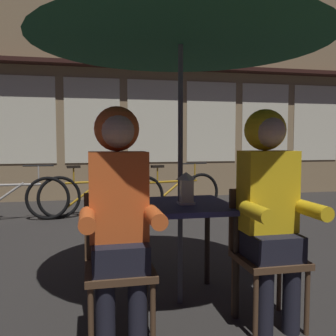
# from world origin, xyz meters

# --- Properties ---
(ground_plane) EXTENTS (60.00, 60.00, 0.00)m
(ground_plane) POSITION_xyz_m (0.00, 0.00, 0.00)
(ground_plane) COLOR #2D2B28
(cafe_table) EXTENTS (0.72, 0.72, 0.74)m
(cafe_table) POSITION_xyz_m (0.00, 0.00, 0.64)
(cafe_table) COLOR navy
(cafe_table) RESTS_ON ground_plane
(patio_umbrella) EXTENTS (2.10, 2.10, 2.31)m
(patio_umbrella) POSITION_xyz_m (0.00, 0.00, 2.06)
(patio_umbrella) COLOR #4C4C51
(patio_umbrella) RESTS_ON ground_plane
(lantern) EXTENTS (0.11, 0.11, 0.23)m
(lantern) POSITION_xyz_m (0.03, -0.03, 0.86)
(lantern) COLOR white
(lantern) RESTS_ON cafe_table
(chair_left) EXTENTS (0.40, 0.40, 0.87)m
(chair_left) POSITION_xyz_m (-0.48, -0.37, 0.49)
(chair_left) COLOR #513823
(chair_left) RESTS_ON ground_plane
(chair_right) EXTENTS (0.40, 0.40, 0.87)m
(chair_right) POSITION_xyz_m (0.48, -0.37, 0.49)
(chair_right) COLOR #513823
(chair_right) RESTS_ON ground_plane
(person_left_hooded) EXTENTS (0.45, 0.56, 1.40)m
(person_left_hooded) POSITION_xyz_m (-0.48, -0.43, 0.85)
(person_left_hooded) COLOR black
(person_left_hooded) RESTS_ON ground_plane
(person_right_hooded) EXTENTS (0.45, 0.56, 1.40)m
(person_right_hooded) POSITION_xyz_m (0.48, -0.43, 0.85)
(person_right_hooded) COLOR black
(person_right_hooded) RESTS_ON ground_plane
(shopfront_building) EXTENTS (10.00, 0.93, 6.20)m
(shopfront_building) POSITION_xyz_m (0.71, 5.39, 3.09)
(shopfront_building) COLOR #937A56
(shopfront_building) RESTS_ON ground_plane
(bicycle_second) EXTENTS (1.68, 0.09, 0.84)m
(bicycle_second) POSITION_xyz_m (-1.76, 3.24, 0.35)
(bicycle_second) COLOR black
(bicycle_second) RESTS_ON ground_plane
(bicycle_third) EXTENTS (1.66, 0.38, 0.84)m
(bicycle_third) POSITION_xyz_m (-0.59, 3.37, 0.35)
(bicycle_third) COLOR black
(bicycle_third) RESTS_ON ground_plane
(bicycle_fourth) EXTENTS (1.65, 0.44, 0.84)m
(bicycle_fourth) POSITION_xyz_m (0.69, 3.18, 0.35)
(bicycle_fourth) COLOR black
(bicycle_fourth) RESTS_ON ground_plane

